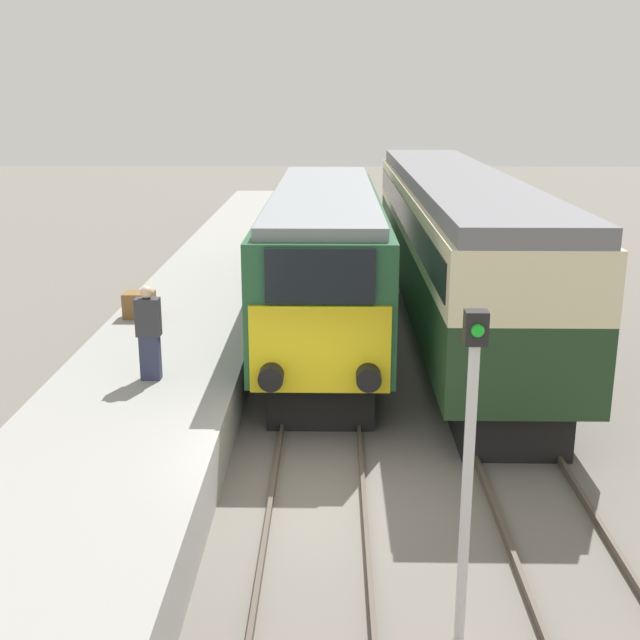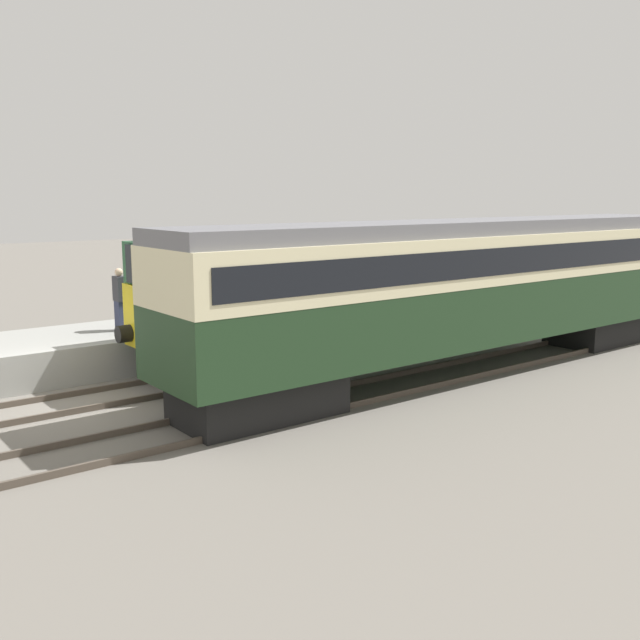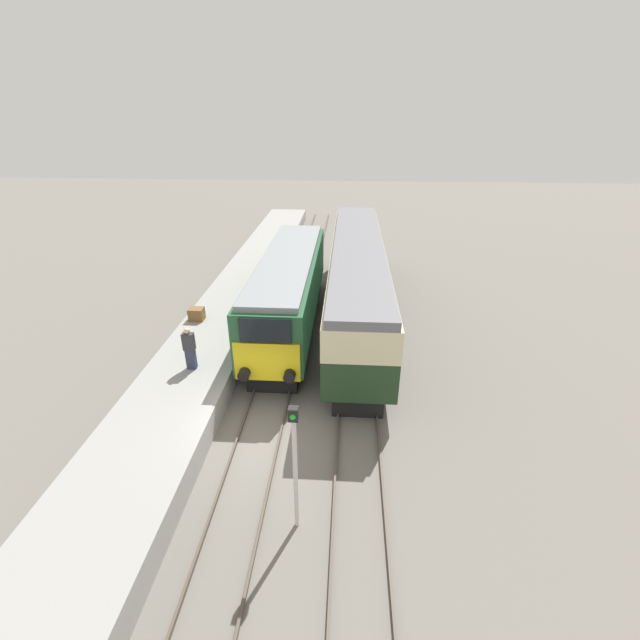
{
  "view_description": "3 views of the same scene",
  "coord_description": "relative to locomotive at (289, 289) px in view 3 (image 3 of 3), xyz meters",
  "views": [
    {
      "loc": [
        0.22,
        -11.1,
        6.1
      ],
      "look_at": [
        0.0,
        2.29,
        2.32
      ],
      "focal_mm": 45.0,
      "sensor_mm": 36.0,
      "label": 1
    },
    {
      "loc": [
        16.05,
        -4.8,
        4.78
      ],
      "look_at": [
        1.7,
        6.29,
        1.6
      ],
      "focal_mm": 40.0,
      "sensor_mm": 36.0,
      "label": 2
    },
    {
      "loc": [
        2.86,
        -11.1,
        10.18
      ],
      "look_at": [
        1.7,
        6.29,
        1.6
      ],
      "focal_mm": 24.0,
      "sensor_mm": 36.0,
      "label": 3
    }
  ],
  "objects": [
    {
      "name": "rails_far_track",
      "position": [
        3.4,
        -3.52,
        -2.07
      ],
      "size": [
        1.5,
        60.0,
        0.14
      ],
      "color": "#4C4238",
      "rests_on": "ground_plane"
    },
    {
      "name": "ground_plane",
      "position": [
        0.0,
        -8.52,
        -2.14
      ],
      "size": [
        120.0,
        120.0,
        0.0
      ],
      "primitive_type": "plane",
      "color": "slate"
    },
    {
      "name": "platform_left",
      "position": [
        -3.3,
        -0.52,
        -1.65
      ],
      "size": [
        3.5,
        50.0,
        0.99
      ],
      "color": "gray",
      "rests_on": "ground_plane"
    },
    {
      "name": "passenger_carriage",
      "position": [
        3.4,
        1.45,
        0.35
      ],
      "size": [
        2.75,
        17.75,
        4.13
      ],
      "color": "black",
      "rests_on": "ground_plane"
    },
    {
      "name": "luggage_crate",
      "position": [
        -4.36,
        -1.35,
        -0.85
      ],
      "size": [
        0.7,
        0.56,
        0.6
      ],
      "color": "brown",
      "rests_on": "platform_left"
    },
    {
      "name": "person_on_platform",
      "position": [
        -3.14,
        -5.63,
        -0.26
      ],
      "size": [
        0.44,
        0.26,
        1.78
      ],
      "color": "#2D334C",
      "rests_on": "platform_left"
    },
    {
      "name": "locomotive",
      "position": [
        0.0,
        0.0,
        0.0
      ],
      "size": [
        2.7,
        12.97,
        3.88
      ],
      "color": "black",
      "rests_on": "ground_plane"
    },
    {
      "name": "rails_near_track",
      "position": [
        0.0,
        -3.52,
        -2.07
      ],
      "size": [
        1.51,
        60.0,
        0.14
      ],
      "color": "#4C4238",
      "rests_on": "ground_plane"
    },
    {
      "name": "signal_post",
      "position": [
        1.7,
        -11.67,
        0.21
      ],
      "size": [
        0.24,
        0.28,
        3.96
      ],
      "color": "silver",
      "rests_on": "ground_plane"
    }
  ]
}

